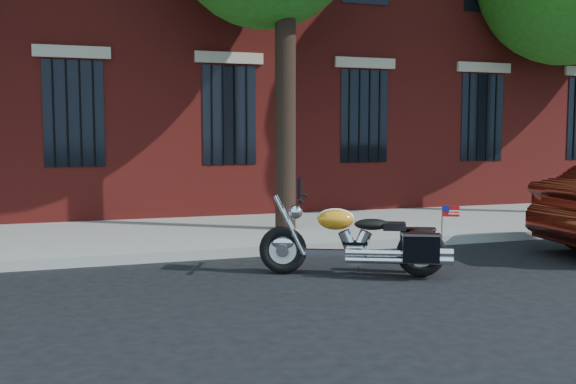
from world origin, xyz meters
name	(u,v)px	position (x,y,z in m)	size (l,w,h in m)	color
ground	(317,272)	(0.00, 0.00, 0.00)	(120.00, 120.00, 0.00)	black
curb	(285,249)	(0.00, 1.38, 0.07)	(40.00, 0.16, 0.15)	gray
sidewalk	(253,231)	(0.00, 3.26, 0.07)	(40.00, 3.60, 0.15)	gray
motorcycle	(361,243)	(0.46, -0.37, 0.43)	(2.23, 1.39, 1.26)	black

